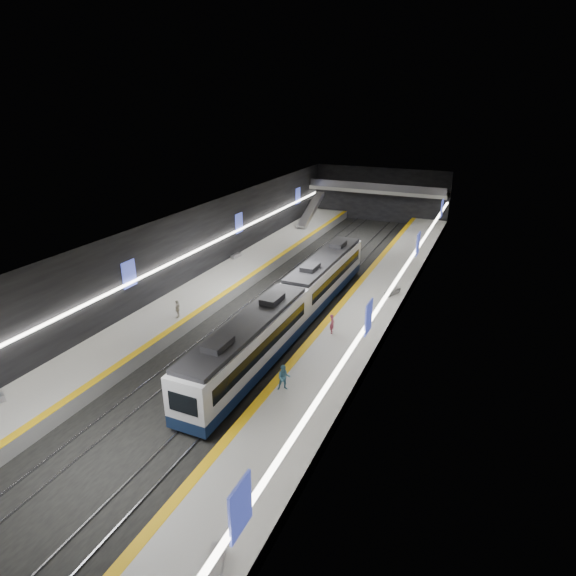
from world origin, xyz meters
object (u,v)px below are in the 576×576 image
at_px(train, 293,304).
at_px(bench_right_far, 392,292).
at_px(escalator, 311,210).
at_px(bench_right_near, 215,569).
at_px(passenger_right_b, 284,378).
at_px(bench_left_far, 236,256).
at_px(passenger_right_a, 332,324).
at_px(passenger_left_a, 178,309).

distance_m(train, bench_right_far, 10.39).
relative_size(escalator, bench_right_far, 4.33).
bearing_deg(escalator, train, -71.18).
bearing_deg(bench_right_near, passenger_right_b, 78.97).
xyz_separation_m(bench_left_far, bench_right_near, (18.36, -33.61, 0.05)).
xyz_separation_m(train, passenger_right_a, (3.84, -1.29, -0.43)).
bearing_deg(passenger_right_b, train, 81.13).
height_order(train, escalator, escalator).
bearing_deg(bench_left_far, passenger_left_a, -76.38).
relative_size(train, escalator, 3.76).
distance_m(bench_right_near, passenger_right_b, 12.59).
relative_size(bench_left_far, bench_right_far, 0.86).
height_order(bench_right_near, passenger_left_a, passenger_left_a).
xyz_separation_m(bench_left_far, bench_right_far, (18.36, -3.47, 0.03)).
height_order(passenger_right_a, passenger_left_a, passenger_left_a).
bearing_deg(train, bench_left_far, 135.89).
height_order(bench_left_far, passenger_left_a, passenger_left_a).
distance_m(bench_right_far, passenger_left_a, 19.14).
distance_m(bench_right_far, passenger_right_a, 9.79).
height_order(train, bench_right_far, train).
relative_size(escalator, bench_right_near, 4.01).
bearing_deg(passenger_right_b, escalator, 79.82).
bearing_deg(escalator, bench_right_near, -72.32).
xyz_separation_m(bench_right_near, passenger_right_b, (-2.72, 12.28, 0.60)).
bearing_deg(bench_right_near, train, 82.61).
bearing_deg(passenger_right_b, passenger_left_a, 124.90).
bearing_deg(passenger_right_a, escalator, 10.25).
distance_m(passenger_right_b, passenger_left_a, 13.52).
xyz_separation_m(passenger_right_b, passenger_left_a, (-12.18, 5.85, -0.07)).
xyz_separation_m(train, bench_left_far, (-12.00, 11.63, -1.00)).
distance_m(escalator, passenger_left_a, 33.24).
bearing_deg(passenger_right_a, passenger_right_b, 164.56).
distance_m(train, bench_right_near, 22.90).
relative_size(passenger_right_a, passenger_left_a, 0.99).
bearing_deg(passenger_right_b, passenger_right_a, 59.19).
xyz_separation_m(train, escalator, (-10.00, 29.34, 0.70)).
distance_m(train, passenger_right_b, 10.37).
height_order(bench_left_far, bench_right_far, bench_right_far).
relative_size(escalator, bench_left_far, 5.05).
bearing_deg(passenger_left_a, bench_right_near, 21.42).
height_order(bench_right_near, passenger_right_a, passenger_right_a).
relative_size(train, passenger_left_a, 19.48).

